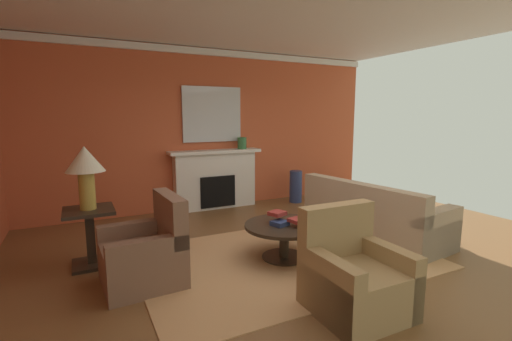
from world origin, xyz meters
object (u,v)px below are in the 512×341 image
object	(u,v)px
side_table	(90,233)
vase_tall_corner	(296,186)
coffee_table	(284,233)
vase_mantel_right	(242,143)
mantel_mirror	(212,114)
sofa	(372,218)
fireplace	(216,181)
armchair_facing_fireplace	(354,279)
armchair_near_window	(146,255)
table_lamp	(85,165)

from	to	relation	value
side_table	vase_tall_corner	bearing A→B (deg)	21.83
coffee_table	vase_mantel_right	distance (m)	2.94
mantel_mirror	sofa	world-z (taller)	mantel_mirror
side_table	vase_mantel_right	size ratio (longest dim) A/B	3.06
sofa	side_table	bearing A→B (deg)	168.56
fireplace	vase_mantel_right	size ratio (longest dim) A/B	7.87
fireplace	mantel_mirror	size ratio (longest dim) A/B	1.53
mantel_mirror	vase_mantel_right	xyz separation A→B (m)	(0.55, -0.17, -0.56)
vase_mantel_right	vase_tall_corner	bearing A→B (deg)	-12.63
armchair_facing_fireplace	coffee_table	distance (m)	1.33
mantel_mirror	coffee_table	size ratio (longest dim) A/B	1.17
fireplace	armchair_near_window	xyz separation A→B (m)	(-1.79, -2.65, -0.24)
side_table	sofa	bearing A→B (deg)	-11.44
mantel_mirror	armchair_facing_fireplace	world-z (taller)	mantel_mirror
vase_mantel_right	mantel_mirror	bearing A→B (deg)	162.82
side_table	vase_tall_corner	size ratio (longest dim) A/B	1.06
vase_mantel_right	table_lamp	bearing A→B (deg)	-147.16
vase_mantel_right	coffee_table	bearing A→B (deg)	-103.74
coffee_table	table_lamp	size ratio (longest dim) A/B	1.33
vase_tall_corner	vase_mantel_right	distance (m)	1.47
table_lamp	vase_mantel_right	xyz separation A→B (m)	(2.85, 1.84, 0.04)
armchair_near_window	vase_tall_corner	distance (m)	4.18
armchair_near_window	side_table	size ratio (longest dim) A/B	1.36
sofa	vase_tall_corner	distance (m)	2.36
armchair_near_window	side_table	bearing A→B (deg)	123.88
armchair_facing_fireplace	sofa	bearing A→B (deg)	41.18
armchair_facing_fireplace	armchair_near_window	bearing A→B (deg)	138.34
sofa	armchair_facing_fireplace	xyz separation A→B (m)	(-1.64, -1.44, 0.01)
side_table	fireplace	bearing A→B (deg)	39.40
coffee_table	side_table	world-z (taller)	side_table
fireplace	table_lamp	world-z (taller)	table_lamp
table_lamp	vase_mantel_right	size ratio (longest dim) A/B	3.28
armchair_near_window	table_lamp	world-z (taller)	table_lamp
coffee_table	vase_tall_corner	xyz separation A→B (m)	(1.78, 2.46, -0.00)
vase_mantel_right	side_table	bearing A→B (deg)	-147.16
fireplace	coffee_table	bearing A→B (deg)	-92.33
armchair_facing_fireplace	table_lamp	distance (m)	3.20
armchair_facing_fireplace	vase_tall_corner	world-z (taller)	armchair_facing_fireplace
fireplace	mantel_mirror	world-z (taller)	mantel_mirror
mantel_mirror	vase_mantel_right	bearing A→B (deg)	-17.18
fireplace	side_table	distance (m)	2.98
side_table	vase_mantel_right	bearing A→B (deg)	32.84
coffee_table	table_lamp	bearing A→B (deg)	158.26
vase_tall_corner	coffee_table	bearing A→B (deg)	-125.88
mantel_mirror	vase_tall_corner	distance (m)	2.27
sofa	vase_mantel_right	world-z (taller)	vase_mantel_right
coffee_table	vase_mantel_right	size ratio (longest dim) A/B	4.37
sofa	coffee_table	distance (m)	1.59
side_table	table_lamp	bearing A→B (deg)	-90.00
fireplace	side_table	bearing A→B (deg)	-140.60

